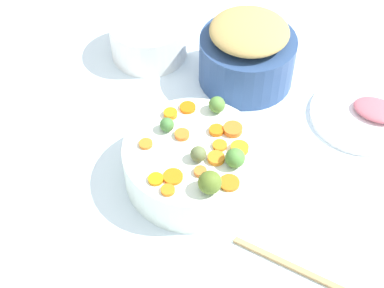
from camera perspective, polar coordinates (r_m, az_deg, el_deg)
tabletop at (r=1.19m, az=0.77°, el=-2.95°), size 2.40×2.40×0.02m
serving_bowl_carrots at (r=1.14m, az=-0.00°, el=-1.82°), size 0.28×0.28×0.09m
metal_pot at (r=1.34m, az=5.47°, el=8.38°), size 0.22×0.22×0.12m
stuffing_mound at (r=1.29m, az=5.74°, el=11.14°), size 0.18×0.18×0.05m
carrot_slice_0 at (r=1.12m, az=-1.00°, el=0.94°), size 0.03×0.03×0.01m
carrot_slice_1 at (r=1.11m, az=-4.63°, el=0.01°), size 0.03×0.03×0.01m
carrot_slice_2 at (r=1.16m, az=-2.16°, el=3.04°), size 0.03×0.03×0.01m
carrot_slice_3 at (r=1.10m, az=4.75°, el=-0.42°), size 0.05×0.05×0.01m
carrot_slice_4 at (r=1.06m, az=-1.91°, el=-3.28°), size 0.04×0.04×0.01m
carrot_slice_5 at (r=1.06m, az=0.83°, el=-2.76°), size 0.03×0.03×0.01m
carrot_slice_6 at (r=1.13m, az=2.44°, el=1.37°), size 0.04×0.04×0.01m
carrot_slice_7 at (r=1.08m, az=2.42°, el=-1.41°), size 0.04×0.04×0.01m
carrot_slice_8 at (r=1.06m, az=-3.62°, el=-3.52°), size 0.03×0.03×0.01m
carrot_slice_9 at (r=1.05m, az=3.74°, el=-3.89°), size 0.05×0.05×0.01m
carrot_slice_10 at (r=1.13m, az=4.09°, el=1.47°), size 0.04×0.04×0.01m
carrot_slice_11 at (r=1.17m, az=-0.44°, el=3.65°), size 0.04×0.04×0.01m
carrot_slice_12 at (r=1.04m, az=-2.42°, el=-4.61°), size 0.04×0.04×0.01m
carrot_slice_13 at (r=1.11m, az=2.78°, el=-0.14°), size 0.04×0.04×0.01m
brussels_sprout_0 at (r=1.08m, az=0.63°, el=-1.00°), size 0.03×0.03×0.03m
brussels_sprout_1 at (r=1.16m, az=2.50°, el=3.94°), size 0.03×0.03×0.03m
brussels_sprout_2 at (r=1.03m, az=1.79°, el=-3.85°), size 0.04×0.04×0.04m
brussels_sprout_3 at (r=1.13m, az=-2.52°, el=1.93°), size 0.03×0.03×0.03m
brussels_sprout_4 at (r=1.07m, az=4.23°, el=-1.46°), size 0.04×0.04×0.04m
casserole_dish at (r=1.42m, az=-4.36°, el=10.47°), size 0.19×0.19×0.09m
ham_plate at (r=1.33m, az=16.56°, el=2.73°), size 0.23×0.23×0.01m
ham_slice_main at (r=1.33m, az=17.95°, el=3.25°), size 0.10×0.12×0.02m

